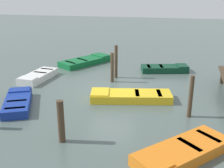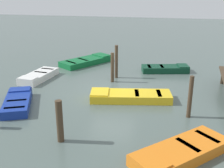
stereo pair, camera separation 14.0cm
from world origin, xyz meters
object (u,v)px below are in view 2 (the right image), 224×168
at_px(rowboat_orange, 181,152).
at_px(rowboat_blue, 18,102).
at_px(rowboat_green, 87,61).
at_px(rowboat_white, 39,76).
at_px(mooring_piling_mid_right, 60,121).
at_px(mooring_piling_far_right, 190,97).
at_px(rowboat_yellow, 130,96).
at_px(mooring_piling_far_left, 112,68).
at_px(mooring_piling_near_right, 116,62).
at_px(rowboat_dark_green, 165,69).

xyz_separation_m(rowboat_orange, rowboat_blue, (-2.72, -7.62, 0.00)).
bearing_deg(rowboat_green, rowboat_white, -170.05).
bearing_deg(rowboat_blue, mooring_piling_mid_right, -152.33).
bearing_deg(mooring_piling_far_right, rowboat_yellow, -115.85).
relative_size(rowboat_blue, mooring_piling_far_left, 1.81).
xyz_separation_m(mooring_piling_far_left, mooring_piling_near_right, (-0.86, 0.07, 0.14)).
distance_m(rowboat_white, mooring_piling_far_left, 4.66).
bearing_deg(mooring_piling_far_right, rowboat_orange, -6.67).
xyz_separation_m(rowboat_green, rowboat_white, (4.20, -1.79, 0.00)).
relative_size(rowboat_dark_green, rowboat_blue, 1.00).
distance_m(rowboat_dark_green, rowboat_yellow, 5.67).
bearing_deg(rowboat_yellow, mooring_piling_mid_right, 56.42).
bearing_deg(mooring_piling_far_right, mooring_piling_far_left, -132.79).
relative_size(mooring_piling_mid_right, mooring_piling_far_right, 0.86).
bearing_deg(mooring_piling_far_left, rowboat_orange, 28.53).
relative_size(rowboat_yellow, mooring_piling_far_left, 2.34).
bearing_deg(rowboat_dark_green, mooring_piling_far_left, -150.55).
relative_size(rowboat_green, rowboat_blue, 1.28).
bearing_deg(mooring_piling_mid_right, mooring_piling_far_left, 176.67).
distance_m(rowboat_orange, mooring_piling_far_left, 8.25).
bearing_deg(rowboat_yellow, rowboat_green, -66.39).
bearing_deg(mooring_piling_mid_right, rowboat_yellow, 156.96).
height_order(mooring_piling_far_right, mooring_piling_far_left, mooring_piling_far_right).
xyz_separation_m(rowboat_yellow, mooring_piling_far_right, (1.37, 2.82, 0.74)).
bearing_deg(rowboat_green, mooring_piling_far_right, -104.13).
height_order(rowboat_dark_green, mooring_piling_mid_right, mooring_piling_mid_right).
distance_m(mooring_piling_far_right, mooring_piling_near_right, 6.44).
distance_m(rowboat_green, rowboat_yellow, 7.62).
distance_m(rowboat_white, mooring_piling_near_right, 4.91).
distance_m(rowboat_dark_green, mooring_piling_mid_right, 10.52).
relative_size(rowboat_yellow, mooring_piling_mid_right, 2.58).
bearing_deg(rowboat_white, rowboat_orange, 58.56).
distance_m(rowboat_dark_green, mooring_piling_far_right, 6.96).
bearing_deg(mooring_piling_mid_right, rowboat_green, -167.58).
relative_size(rowboat_yellow, mooring_piling_far_right, 2.21).
bearing_deg(rowboat_yellow, rowboat_dark_green, -116.70).
distance_m(rowboat_yellow, mooring_piling_far_left, 3.09).
xyz_separation_m(rowboat_white, mooring_piling_near_right, (-1.37, 4.65, 0.82)).
height_order(rowboat_green, mooring_piling_far_right, mooring_piling_far_right).
bearing_deg(rowboat_green, rowboat_orange, -115.29).
bearing_deg(mooring_piling_near_right, mooring_piling_far_right, 41.20).
xyz_separation_m(rowboat_white, rowboat_dark_green, (-3.34, 7.64, -0.00)).
bearing_deg(rowboat_blue, rowboat_white, -11.42).
bearing_deg(mooring_piling_far_right, rowboat_white, -111.33).
xyz_separation_m(rowboat_blue, mooring_piling_far_right, (-0.52, 8.00, 0.74)).
height_order(mooring_piling_mid_right, mooring_piling_far_left, mooring_piling_far_left).
height_order(rowboat_dark_green, mooring_piling_far_right, mooring_piling_far_right).
distance_m(rowboat_blue, mooring_piling_far_right, 8.05).
distance_m(mooring_piling_mid_right, mooring_piling_far_left, 7.11).
bearing_deg(rowboat_orange, rowboat_yellow, -107.77).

